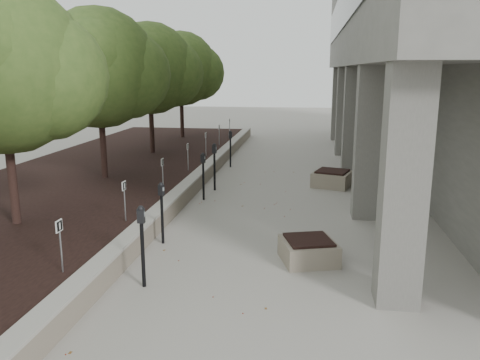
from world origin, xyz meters
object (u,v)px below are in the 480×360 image
Objects in this scene: crabapple_tree_2 at (5,105)px; parking_meter_2 at (162,213)px; crabapple_tree_4 at (150,88)px; parking_meter_5 at (230,149)px; parking_meter_4 at (203,176)px; parking_meter_1 at (142,247)px; planter_back at (332,178)px; parking_meter_3 at (215,167)px; crabapple_tree_5 at (181,85)px; crabapple_tree_3 at (100,94)px; planter_front at (308,250)px.

parking_meter_2 is (3.43, 0.22, -2.41)m from crabapple_tree_2.
crabapple_tree_4 is at bearing 128.91° from parking_meter_2.
crabapple_tree_2 reaches higher than parking_meter_5.
parking_meter_4 reaches higher than parking_meter_2.
parking_meter_1 is (3.76, -12.03, -2.35)m from crabapple_tree_4.
parking_meter_2 is 1.21× the size of planter_back.
parking_meter_2 is 0.92× the size of parking_meter_3.
parking_meter_4 is at bearing -72.07° from crabapple_tree_5.
crabapple_tree_3 reaches higher than parking_meter_3.
crabapple_tree_4 is 3.64× the size of parking_meter_5.
crabapple_tree_2 reaches higher than parking_meter_3.
crabapple_tree_2 reaches higher than parking_meter_4.
crabapple_tree_3 is 3.49× the size of parking_meter_3.
parking_meter_1 is at bearing -69.51° from parking_meter_4.
parking_meter_3 is (3.63, -4.66, -2.34)m from crabapple_tree_4.
parking_meter_4 is 5.52m from planter_front.
parking_meter_3 is at bearing -163.74° from planter_back.
crabapple_tree_2 is at bearing -115.31° from parking_meter_3.
parking_meter_1 is at bearing -61.87° from crabapple_tree_3.
planter_front is (3.09, -5.73, -0.53)m from parking_meter_3.
crabapple_tree_3 is 3.81× the size of parking_meter_2.
crabapple_tree_2 is 5.14× the size of planter_front.
planter_back is at bearing -53.03° from parking_meter_5.
crabapple_tree_4 is 3.81× the size of parking_meter_2.
parking_meter_4 is at bearing -85.66° from parking_meter_3.
crabapple_tree_3 reaches higher than parking_meter_1.
parking_meter_3 is at bearing 118.33° from planter_front.
crabapple_tree_4 is at bearing -90.00° from crabapple_tree_5.
crabapple_tree_2 is at bearing -112.46° from parking_meter_4.
crabapple_tree_3 is at bearing 90.00° from crabapple_tree_2.
crabapple_tree_3 is 3.64× the size of parking_meter_5.
planter_front is 6.89m from planter_back.
planter_back is at bearing -48.84° from crabapple_tree_5.
parking_meter_3 is (0.20, 5.12, 0.07)m from parking_meter_2.
parking_meter_1 is 3.42m from planter_front.
crabapple_tree_2 is 3.73× the size of parking_meter_4.
crabapple_tree_4 is at bearing 136.81° from parking_meter_3.
planter_front is at bearing -52.75° from parking_meter_3.
crabapple_tree_4 reaches higher than planter_back.
planter_back is (3.84, 1.12, -0.50)m from parking_meter_3.
parking_meter_3 is at bearing 103.77° from parking_meter_4.
planter_front is at bearing -57.12° from crabapple_tree_4.
parking_meter_4 is (3.53, -0.91, -2.39)m from crabapple_tree_3.
crabapple_tree_4 is 1.00× the size of crabapple_tree_5.
crabapple_tree_3 is 4.36m from parking_meter_4.
crabapple_tree_2 is at bearing -128.65° from parking_meter_5.
parking_meter_5 is (3.52, -0.76, -2.37)m from crabapple_tree_4.
crabapple_tree_3 and crabapple_tree_4 have the same top height.
parking_meter_5 is (3.52, -5.76, -2.37)m from crabapple_tree_5.
parking_meter_3 is 4.03m from planter_back.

